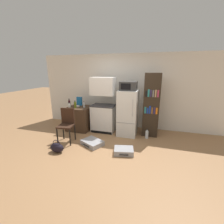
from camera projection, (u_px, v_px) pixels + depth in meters
name	position (u px, v px, depth m)	size (l,w,h in m)	color
ground_plane	(104.00, 152.00, 3.80)	(24.00, 24.00, 0.00)	#A3754C
wall_back	(128.00, 92.00, 5.25)	(6.40, 0.10, 2.54)	white
side_table	(80.00, 118.00, 5.19)	(0.76, 0.73, 0.80)	#422D1E
kitchen_hutch	(103.00, 107.00, 4.94)	(0.77, 0.55, 1.79)	white
refrigerator	(128.00, 113.00, 4.69)	(0.59, 0.68, 1.42)	silver
microwave	(129.00, 86.00, 4.46)	(0.50, 0.45, 0.26)	#333333
bookshelf	(151.00, 105.00, 4.57)	(0.47, 0.38, 1.93)	#2D2319
bottle_milk_white	(69.00, 105.00, 5.02)	(0.08, 0.08, 0.16)	white
bottle_olive_oil	(75.00, 105.00, 4.92)	(0.08, 0.08, 0.24)	#566619
bottle_clear_short	(84.00, 105.00, 4.99)	(0.06, 0.06, 0.21)	silver
bottle_wine_dark	(69.00, 103.00, 5.09)	(0.07, 0.07, 0.27)	black
bowl	(77.00, 106.00, 5.11)	(0.14, 0.14, 0.04)	silver
cereal_box	(79.00, 101.00, 5.26)	(0.19, 0.07, 0.30)	#1E66A8
chair	(67.00, 122.00, 4.26)	(0.45, 0.46, 0.97)	black
suitcase_large_flat	(92.00, 143.00, 4.15)	(0.69, 0.62, 0.13)	#99999E
suitcase_small_flat	(124.00, 151.00, 3.73)	(0.53, 0.44, 0.13)	#99999E
handbag	(57.00, 148.00, 3.77)	(0.36, 0.20, 0.33)	black
water_bottle_front	(147.00, 134.00, 4.54)	(0.09, 0.09, 0.30)	silver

